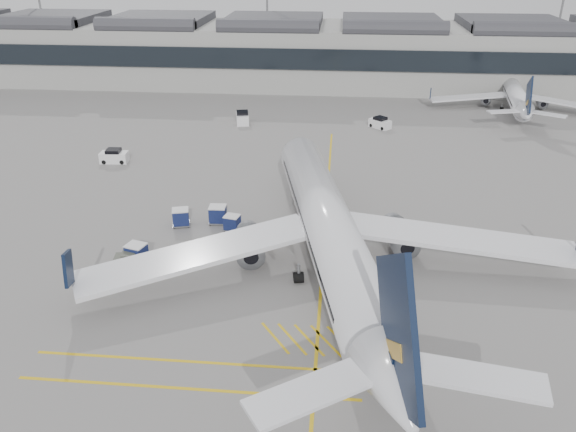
# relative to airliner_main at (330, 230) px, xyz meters

# --- Properties ---
(ground) EXTENTS (220.00, 220.00, 0.00)m
(ground) POSITION_rel_airliner_main_xyz_m (-10.51, -2.98, -3.56)
(ground) COLOR gray
(ground) RESTS_ON ground
(terminal) EXTENTS (200.00, 20.45, 12.40)m
(terminal) POSITION_rel_airliner_main_xyz_m (-10.51, 68.94, 2.58)
(terminal) COLOR #9E9E99
(terminal) RESTS_ON ground
(apron_markings) EXTENTS (0.25, 60.00, 0.01)m
(apron_markings) POSITION_rel_airliner_main_xyz_m (-0.51, 7.02, -3.55)
(apron_markings) COLOR gold
(apron_markings) RESTS_ON ground
(airliner_main) EXTENTS (40.78, 45.00, 12.11)m
(airliner_main) POSITION_rel_airliner_main_xyz_m (0.00, 0.00, 0.00)
(airliner_main) COLOR white
(airliner_main) RESTS_ON ground
(airliner_far) EXTENTS (27.76, 30.53, 8.15)m
(airliner_far) POSITION_rel_airliner_main_xyz_m (29.31, 53.17, -1.16)
(airliner_far) COLOR white
(airliner_far) RESTS_ON ground
(belt_loader) EXTENTS (4.82, 2.81, 1.91)m
(belt_loader) POSITION_rel_airliner_main_xyz_m (-0.94, 7.28, -3.00)
(belt_loader) COLOR beige
(belt_loader) RESTS_ON ground
(baggage_cart_a) EXTENTS (1.75, 1.55, 1.59)m
(baggage_cart_a) POSITION_rel_airliner_main_xyz_m (-9.46, 5.95, -2.70)
(baggage_cart_a) COLOR gray
(baggage_cart_a) RESTS_ON ground
(baggage_cart_b) EXTENTS (1.79, 1.50, 1.83)m
(baggage_cart_b) POSITION_rel_airliner_main_xyz_m (-11.16, 7.38, -2.58)
(baggage_cart_b) COLOR gray
(baggage_cart_b) RESTS_ON ground
(baggage_cart_c) EXTENTS (1.98, 1.77, 1.78)m
(baggage_cart_c) POSITION_rel_airliner_main_xyz_m (-14.66, 6.49, -2.61)
(baggage_cart_c) COLOR gray
(baggage_cart_c) RESTS_ON ground
(baggage_cart_d) EXTENTS (2.06, 1.86, 1.81)m
(baggage_cart_d) POSITION_rel_airliner_main_xyz_m (-16.62, -0.83, -2.59)
(baggage_cart_d) COLOR gray
(baggage_cart_d) RESTS_ON ground
(ramp_agent_a) EXTENTS (0.80, 0.63, 1.91)m
(ramp_agent_a) POSITION_rel_airliner_main_xyz_m (-5.72, 3.43, -2.60)
(ramp_agent_a) COLOR #E6490C
(ramp_agent_a) RESTS_ON ground
(ramp_agent_b) EXTENTS (1.08, 1.00, 1.79)m
(ramp_agent_b) POSITION_rel_airliner_main_xyz_m (-4.07, 4.60, -2.66)
(ramp_agent_b) COLOR orange
(ramp_agent_b) RESTS_ON ground
(pushback_tug) EXTENTS (2.72, 1.90, 1.41)m
(pushback_tug) POSITION_rel_airliner_main_xyz_m (-17.01, -1.56, -2.93)
(pushback_tug) COLOR #494C40
(pushback_tug) RESTS_ON ground
(safety_cone_nose) EXTENTS (0.38, 0.38, 0.52)m
(safety_cone_nose) POSITION_rel_airliner_main_xyz_m (-2.70, 16.38, -3.30)
(safety_cone_nose) COLOR #F24C0A
(safety_cone_nose) RESTS_ON ground
(safety_cone_engine) EXTENTS (0.39, 0.39, 0.54)m
(safety_cone_engine) POSITION_rel_airliner_main_xyz_m (6.22, 6.23, -3.29)
(safety_cone_engine) COLOR #F24C0A
(safety_cone_engine) RESTS_ON ground
(service_van_left) EXTENTS (3.50, 1.92, 1.74)m
(service_van_left) POSITION_rel_airliner_main_xyz_m (-27.69, 23.00, -2.78)
(service_van_left) COLOR white
(service_van_left) RESTS_ON ground
(service_van_mid) EXTENTS (2.53, 3.95, 1.88)m
(service_van_mid) POSITION_rel_airliner_main_xyz_m (-14.28, 41.20, -2.72)
(service_van_mid) COLOR white
(service_van_mid) RESTS_ON ground
(service_van_right) EXTENTS (3.47, 3.36, 1.66)m
(service_van_right) POSITION_rel_airliner_main_xyz_m (6.62, 40.75, -2.82)
(service_van_right) COLOR white
(service_van_right) RESTS_ON ground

